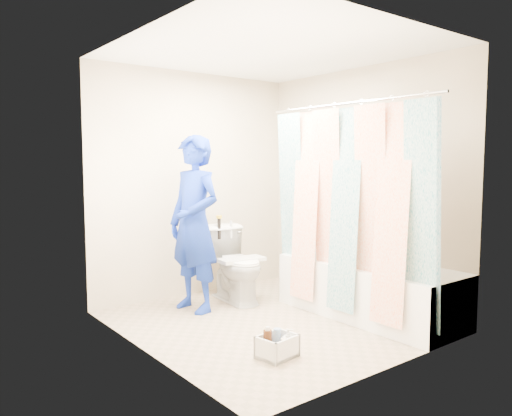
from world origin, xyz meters
TOP-DOWN VIEW (x-y plane):
  - floor at (0.00, 0.00)m, footprint 2.60×2.60m
  - ceiling at (0.00, 0.00)m, footprint 2.40×2.60m
  - wall_back at (0.00, 1.30)m, footprint 2.40×0.02m
  - wall_front at (0.00, -1.30)m, footprint 2.40×0.02m
  - wall_left at (-1.20, 0.00)m, footprint 0.02×2.60m
  - wall_right at (1.20, 0.00)m, footprint 0.02×2.60m
  - bathtub at (0.85, -0.43)m, footprint 0.70×1.75m
  - curtain_rod at (0.52, -0.43)m, footprint 0.02×1.90m
  - shower_curtain at (0.52, -0.43)m, footprint 0.06×1.75m
  - toilet at (0.17, 0.77)m, footprint 0.51×0.80m
  - tank_lid at (0.16, 0.64)m, footprint 0.49×0.25m
  - tank_internals at (0.15, 0.98)m, footprint 0.19×0.06m
  - plumber at (-0.34, 0.74)m, footprint 0.51×0.68m
  - cleaning_caddy at (-0.47, -0.66)m, footprint 0.31×0.26m

SIDE VIEW (x-z plane):
  - floor at x=0.00m, z-range 0.00..0.00m
  - cleaning_caddy at x=-0.47m, z-range -0.03..0.18m
  - bathtub at x=0.85m, z-range 0.02..0.52m
  - toilet at x=0.17m, z-range 0.00..0.77m
  - tank_lid at x=0.16m, z-range 0.44..0.47m
  - tank_internals at x=0.15m, z-range 0.64..0.89m
  - plumber at x=-0.34m, z-range 0.00..1.70m
  - shower_curtain at x=0.52m, z-range 0.12..1.92m
  - wall_back at x=0.00m, z-range 0.00..2.40m
  - wall_front at x=0.00m, z-range 0.00..2.40m
  - wall_left at x=-1.20m, z-range 0.00..2.40m
  - wall_right at x=1.20m, z-range 0.00..2.40m
  - curtain_rod at x=0.52m, z-range 1.94..1.96m
  - ceiling at x=0.00m, z-range 2.39..2.41m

